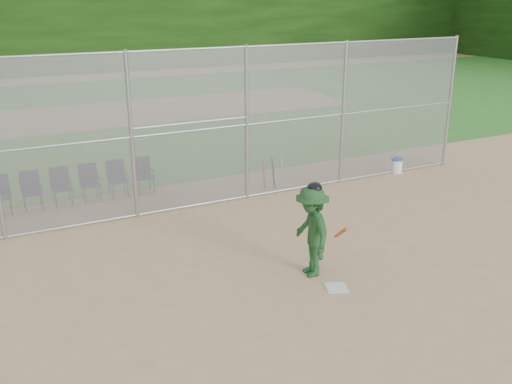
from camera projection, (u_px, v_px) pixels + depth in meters
name	position (u px, v px, depth m)	size (l,w,h in m)	color
ground	(317.00, 287.00, 10.63)	(100.00, 100.00, 0.00)	tan
grass_strip	(101.00, 115.00, 25.78)	(100.00, 100.00, 0.00)	#296F21
dirt_patch_far	(101.00, 115.00, 25.78)	(24.00, 24.00, 0.00)	tan
backstop_fence	(210.00, 126.00, 14.16)	(16.09, 0.09, 4.00)	gray
home_plate	(336.00, 288.00, 10.58)	(0.38, 0.38, 0.02)	silver
batter_at_plate	(311.00, 231.00, 10.82)	(0.98, 1.39, 1.88)	#1D4921
water_cooler	(397.00, 165.00, 17.38)	(0.35, 0.35, 0.44)	white
spare_bats	(273.00, 173.00, 15.96)	(0.66, 0.26, 0.85)	#D84C14
chair_1	(0.00, 196.00, 13.99)	(0.54, 0.52, 0.96)	black
chair_2	(32.00, 191.00, 14.30)	(0.54, 0.52, 0.96)	black
chair_3	(62.00, 187.00, 14.61)	(0.54, 0.52, 0.96)	black
chair_4	(90.00, 183.00, 14.92)	(0.54, 0.52, 0.96)	black
chair_5	(118.00, 179.00, 15.24)	(0.54, 0.52, 0.96)	black
chair_6	(144.00, 176.00, 15.55)	(0.54, 0.52, 0.96)	black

